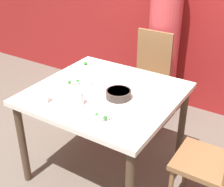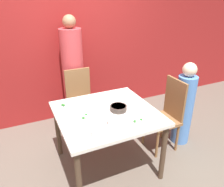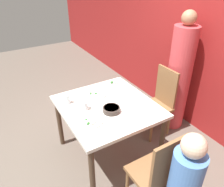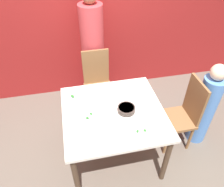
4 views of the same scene
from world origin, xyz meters
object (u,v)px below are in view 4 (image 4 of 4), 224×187
(chair_child_spot, at_px, (183,113))
(plate_rice_adult, at_px, (75,94))
(person_adult, at_px, (93,54))
(chair_adult_spot, at_px, (98,82))
(glass_water_tall, at_px, (114,127))
(person_child, at_px, (205,108))
(bowl_curry, at_px, (126,109))

(chair_child_spot, distance_m, plate_rice_adult, 1.37)
(chair_child_spot, xyz_separation_m, person_adult, (-0.95, 1.18, 0.28))
(person_adult, bearing_deg, chair_adult_spot, -90.00)
(chair_adult_spot, height_order, plate_rice_adult, chair_adult_spot)
(glass_water_tall, bearing_deg, person_child, 13.04)
(bowl_curry, bearing_deg, plate_rice_adult, 143.60)
(chair_adult_spot, distance_m, bowl_curry, 0.97)
(person_child, xyz_separation_m, glass_water_tall, (-1.25, -0.29, 0.27))
(chair_adult_spot, height_order, chair_child_spot, same)
(chair_child_spot, relative_size, person_child, 0.83)
(chair_adult_spot, xyz_separation_m, chair_child_spot, (0.95, -0.85, 0.00))
(person_adult, bearing_deg, plate_rice_adult, -112.57)
(chair_adult_spot, height_order, person_child, person_child)
(person_child, bearing_deg, glass_water_tall, -166.96)
(person_adult, distance_m, person_child, 1.73)
(person_adult, xyz_separation_m, person_child, (1.24, -1.18, -0.25))
(chair_adult_spot, xyz_separation_m, person_child, (1.24, -0.85, 0.04))
(chair_child_spot, relative_size, glass_water_tall, 9.92)
(glass_water_tall, bearing_deg, person_adult, 89.58)
(person_adult, relative_size, bowl_curry, 8.98)
(chair_child_spot, relative_size, plate_rice_adult, 4.11)
(chair_adult_spot, relative_size, person_child, 0.83)
(chair_child_spot, xyz_separation_m, person_child, (0.29, -0.00, 0.04))
(chair_adult_spot, xyz_separation_m, bowl_curry, (0.18, -0.90, 0.29))
(chair_adult_spot, bearing_deg, bowl_curry, -78.54)
(bowl_curry, bearing_deg, person_child, 2.79)
(chair_adult_spot, bearing_deg, glass_water_tall, -90.54)
(person_adult, bearing_deg, bowl_curry, -81.54)
(chair_child_spot, bearing_deg, plate_rice_adult, -104.76)
(chair_adult_spot, relative_size, person_adult, 0.58)
(bowl_curry, distance_m, glass_water_tall, 0.31)
(person_adult, distance_m, glass_water_tall, 1.47)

